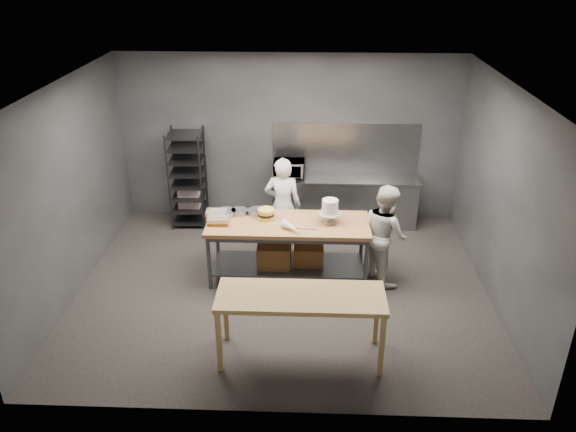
# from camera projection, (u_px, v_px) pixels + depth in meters

# --- Properties ---
(ground) EXTENTS (6.00, 6.00, 0.00)m
(ground) POSITION_uv_depth(u_px,v_px,m) (283.00, 287.00, 8.39)
(ground) COLOR black
(ground) RESTS_ON ground
(back_wall) EXTENTS (6.00, 0.04, 3.00)m
(back_wall) POSITION_uv_depth(u_px,v_px,m) (289.00, 139.00, 9.99)
(back_wall) COLOR #4C4F54
(back_wall) RESTS_ON ground
(work_table) EXTENTS (2.40, 0.90, 0.92)m
(work_table) POSITION_uv_depth(u_px,v_px,m) (288.00, 243.00, 8.42)
(work_table) COLOR olive
(work_table) RESTS_ON ground
(near_counter) EXTENTS (2.00, 0.70, 0.90)m
(near_counter) POSITION_uv_depth(u_px,v_px,m) (301.00, 301.00, 6.63)
(near_counter) COLOR olive
(near_counter) RESTS_ON ground
(back_counter) EXTENTS (2.60, 0.60, 0.90)m
(back_counter) POSITION_uv_depth(u_px,v_px,m) (344.00, 201.00, 10.12)
(back_counter) COLOR slate
(back_counter) RESTS_ON ground
(splashback_panel) EXTENTS (2.60, 0.02, 0.90)m
(splashback_panel) POSITION_uv_depth(u_px,v_px,m) (345.00, 148.00, 10.00)
(splashback_panel) COLOR slate
(splashback_panel) RESTS_ON back_counter
(speed_rack) EXTENTS (0.63, 0.67, 1.75)m
(speed_rack) POSITION_uv_depth(u_px,v_px,m) (188.00, 179.00, 9.97)
(speed_rack) COLOR black
(speed_rack) RESTS_ON ground
(chef_behind) EXTENTS (0.63, 0.44, 1.63)m
(chef_behind) POSITION_uv_depth(u_px,v_px,m) (283.00, 206.00, 9.06)
(chef_behind) COLOR white
(chef_behind) RESTS_ON ground
(chef_right) EXTENTS (0.81, 0.91, 1.53)m
(chef_right) POSITION_uv_depth(u_px,v_px,m) (385.00, 234.00, 8.29)
(chef_right) COLOR beige
(chef_right) RESTS_ON ground
(microwave) EXTENTS (0.54, 0.37, 0.30)m
(microwave) POSITION_uv_depth(u_px,v_px,m) (289.00, 169.00, 9.89)
(microwave) COLOR black
(microwave) RESTS_ON back_counter
(frosted_cake_stand) EXTENTS (0.34, 0.34, 0.36)m
(frosted_cake_stand) POSITION_uv_depth(u_px,v_px,m) (330.00, 209.00, 8.17)
(frosted_cake_stand) COLOR #B0A48D
(frosted_cake_stand) RESTS_ON work_table
(layer_cake) EXTENTS (0.25, 0.25, 0.16)m
(layer_cake) POSITION_uv_depth(u_px,v_px,m) (266.00, 214.00, 8.35)
(layer_cake) COLOR #E9C84A
(layer_cake) RESTS_ON work_table
(cake_pans) EXTENTS (0.76, 0.34, 0.07)m
(cake_pans) POSITION_uv_depth(u_px,v_px,m) (241.00, 212.00, 8.50)
(cake_pans) COLOR gray
(cake_pans) RESTS_ON work_table
(piping_bag) EXTENTS (0.35, 0.36, 0.12)m
(piping_bag) POSITION_uv_depth(u_px,v_px,m) (292.00, 228.00, 7.98)
(piping_bag) COLOR silver
(piping_bag) RESTS_ON work_table
(offset_spatula) EXTENTS (0.36, 0.02, 0.02)m
(offset_spatula) POSITION_uv_depth(u_px,v_px,m) (301.00, 229.00, 8.07)
(offset_spatula) COLOR slate
(offset_spatula) RESTS_ON work_table
(pastry_clamshells) EXTENTS (0.37, 0.43, 0.11)m
(pastry_clamshells) POSITION_uv_depth(u_px,v_px,m) (217.00, 217.00, 8.30)
(pastry_clamshells) COLOR #8C5C1C
(pastry_clamshells) RESTS_ON work_table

